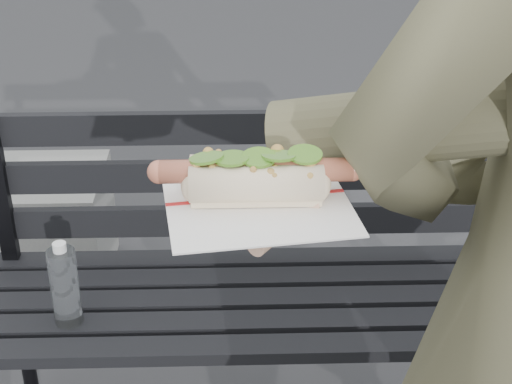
{
  "coord_description": "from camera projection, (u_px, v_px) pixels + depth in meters",
  "views": [
    {
      "loc": [
        -0.09,
        -0.77,
        1.58
      ],
      "look_at": [
        -0.07,
        -0.05,
        1.2
      ],
      "focal_mm": 55.0,
      "sensor_mm": 36.0,
      "label": 1
    }
  ],
  "objects": [
    {
      "name": "park_bench",
      "position": [
        267.0,
        265.0,
        1.92
      ],
      "size": [
        1.5,
        0.44,
        0.88
      ],
      "color": "black",
      "rests_on": "ground"
    },
    {
      "name": "held_hotdog",
      "position": [
        432.0,
        136.0,
        0.87
      ],
      "size": [
        0.63,
        0.31,
        0.2
      ],
      "color": "brown"
    }
  ]
}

